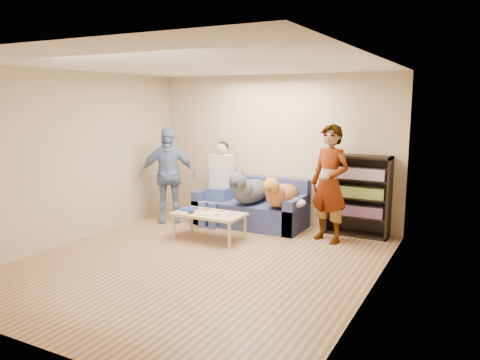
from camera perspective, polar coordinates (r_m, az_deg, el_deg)
The scene contains 27 objects.
ground at distance 6.40m, azimuth -5.10°, elevation -10.02°, with size 5.00×5.00×0.00m, color brown.
ceiling at distance 6.05m, azimuth -5.48°, elevation 13.86°, with size 5.00×5.00×0.00m, color white.
wall_back at distance 8.28m, azimuth 4.22°, elevation 3.72°, with size 4.50×4.50×0.00m, color tan.
wall_front at distance 4.26m, azimuth -24.00°, elevation -2.74°, with size 4.50×4.50×0.00m, color tan.
wall_left at distance 7.55m, azimuth -19.76°, elevation 2.61°, with size 5.00×5.00×0.00m, color tan.
wall_right at distance 5.23m, azimuth 15.86°, elevation -0.10°, with size 5.00×5.00×0.00m, color tan.
blanket at distance 7.69m, azimuth 6.39°, elevation -2.75°, with size 0.46×0.39×0.16m, color #B0B1B5.
person_standing_right at distance 7.24m, azimuth 10.88°, elevation -0.45°, with size 0.66×0.43×1.81m, color gray.
person_standing_left at distance 8.42m, azimuth -8.82°, elevation 0.61°, with size 0.99×0.41×1.69m, color #6E8BB0.
held_controller at distance 7.09m, azimuth 8.90°, elevation 0.77°, with size 0.04×0.12×0.03m, color white.
notebook_blue at distance 7.58m, azimuth -6.17°, elevation -3.52°, with size 0.20×0.26×0.03m, color navy.
papers at distance 7.22m, azimuth -3.87°, elevation -4.19°, with size 0.26×0.20×0.01m, color silver.
magazine at distance 7.22m, azimuth -3.58°, elevation -4.08°, with size 0.22×0.17×0.01m, color beige.
camera_silver at distance 7.48m, azimuth -4.09°, elevation -3.55°, with size 0.11×0.06×0.05m, color #BBBBC0.
controller_a at distance 7.27m, azimuth -1.49°, elevation -4.01°, with size 0.04×0.13×0.03m, color white.
controller_b at distance 7.17m, azimuth -1.25°, elevation -4.21°, with size 0.09×0.06×0.03m, color white.
headphone_cup_a at distance 7.21m, azimuth -2.52°, elevation -4.17°, with size 0.07×0.07×0.02m, color silver.
headphone_cup_b at distance 7.28m, azimuth -2.20°, elevation -4.04°, with size 0.07×0.07×0.02m, color silver.
pen_orange at distance 7.21m, azimuth -4.59°, elevation -4.25°, with size 0.01×0.01×0.14m, color orange.
pen_black at distance 7.42m, azimuth -2.27°, elevation -3.82°, with size 0.01×0.01×0.14m, color black.
wallet at distance 7.36m, azimuth -5.94°, elevation -3.95°, with size 0.07×0.12×0.01m, color black.
sofa at distance 8.19m, azimuth 1.39°, elevation -3.55°, with size 1.90×0.85×0.82m.
person_seated at distance 8.25m, azimuth -2.54°, elevation 0.03°, with size 0.40×0.73×1.47m.
dog_gray at distance 7.91m, azimuth 1.08°, elevation -1.20°, with size 0.46×1.27×0.67m.
dog_tan at distance 7.67m, azimuth 4.93°, elevation -1.71°, with size 0.43×1.17×0.62m.
coffee_table at distance 7.34m, azimuth -3.78°, elevation -4.39°, with size 1.10×0.60×0.42m.
bookshelf at distance 7.72m, azimuth 14.23°, elevation -1.64°, with size 1.00×0.34×1.30m.
Camera 1 is at (3.30, -5.05, 2.15)m, focal length 35.00 mm.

